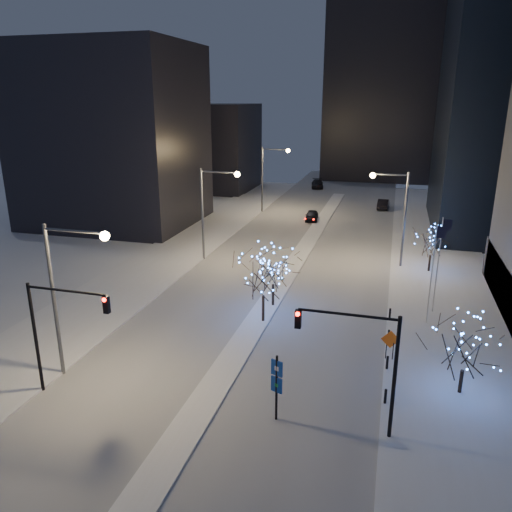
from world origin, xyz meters
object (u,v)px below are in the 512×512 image
(street_lamp_east, at_px, (396,207))
(car_mid, at_px, (383,204))
(holiday_tree_median_far, at_px, (273,266))
(street_lamp_w_far, at_px, (269,170))
(car_near, at_px, (312,216))
(car_far, at_px, (317,184))
(wayfinding_sign, at_px, (277,381))
(holiday_tree_median_near, at_px, (263,276))
(construction_sign, at_px, (390,342))
(holiday_tree_plaza_near, at_px, (466,347))
(traffic_signal_west, at_px, (56,322))
(street_lamp_w_mid, at_px, (211,202))
(street_lamp_w_near, at_px, (66,281))
(traffic_signal_east, at_px, (364,354))
(holiday_tree_plaza_far, at_px, (432,241))

(street_lamp_east, relative_size, car_mid, 2.10)
(holiday_tree_median_far, bearing_deg, street_lamp_w_far, 104.80)
(street_lamp_east, distance_m, car_near, 22.31)
(car_far, bearing_deg, wayfinding_sign, -92.55)
(street_lamp_east, bearing_deg, car_far, 108.21)
(holiday_tree_median_near, bearing_deg, holiday_tree_median_far, 90.00)
(car_mid, bearing_deg, construction_sign, 94.69)
(car_near, relative_size, car_mid, 0.92)
(holiday_tree_plaza_near, bearing_deg, traffic_signal_west, -164.45)
(street_lamp_w_mid, xyz_separation_m, wayfinding_sign, (13.35, -26.00, -4.07))
(street_lamp_w_mid, distance_m, holiday_tree_median_near, 17.09)
(car_mid, bearing_deg, street_lamp_w_near, 75.69)
(traffic_signal_east, xyz_separation_m, car_near, (-10.44, 47.20, -4.02))
(car_far, bearing_deg, street_lamp_east, -81.52)
(holiday_tree_median_far, distance_m, holiday_tree_plaza_far, 18.50)
(holiday_tree_median_near, bearing_deg, construction_sign, -20.26)
(traffic_signal_east, height_order, construction_sign, traffic_signal_east)
(street_lamp_w_near, xyz_separation_m, holiday_tree_plaza_near, (23.44, 4.38, -3.32))
(street_lamp_w_near, xyz_separation_m, traffic_signal_west, (0.50, -2.00, -1.74))
(street_lamp_w_near, bearing_deg, street_lamp_w_far, 90.00)
(wayfinding_sign, bearing_deg, holiday_tree_median_far, 126.55)
(street_lamp_w_far, xyz_separation_m, holiday_tree_median_near, (9.44, -39.01, -2.58))
(car_near, relative_size, holiday_tree_plaza_near, 0.89)
(car_mid, xyz_separation_m, holiday_tree_plaza_far, (5.56, -30.35, 2.53))
(street_lamp_east, height_order, construction_sign, street_lamp_east)
(street_lamp_w_near, relative_size, street_lamp_w_mid, 1.00)
(car_near, bearing_deg, street_lamp_w_mid, -114.87)
(traffic_signal_east, bearing_deg, construction_sign, 80.77)
(street_lamp_w_near, distance_m, street_lamp_w_mid, 25.00)
(car_far, xyz_separation_m, holiday_tree_median_near, (5.51, -62.89, 3.13))
(car_near, bearing_deg, holiday_tree_plaza_near, -74.59)
(street_lamp_w_mid, bearing_deg, street_lamp_w_far, 90.00)
(traffic_signal_west, height_order, car_mid, traffic_signal_west)
(traffic_signal_west, distance_m, holiday_tree_plaza_far, 36.68)
(street_lamp_w_far, bearing_deg, construction_sign, -65.71)
(car_near, xyz_separation_m, holiday_tree_median_far, (2.00, -31.92, 2.90))
(street_lamp_east, xyz_separation_m, wayfinding_sign, (-5.67, -29.00, -4.02))
(holiday_tree_median_near, xyz_separation_m, holiday_tree_plaza_far, (13.30, 16.14, -0.60))
(holiday_tree_plaza_near, bearing_deg, holiday_tree_median_near, 154.73)
(traffic_signal_west, relative_size, wayfinding_sign, 1.77)
(street_lamp_w_far, distance_m, car_mid, 19.59)
(street_lamp_w_near, height_order, traffic_signal_west, street_lamp_w_near)
(street_lamp_east, xyz_separation_m, traffic_signal_west, (-18.52, -30.00, -1.69))
(holiday_tree_median_near, distance_m, wayfinding_sign, 12.70)
(car_mid, xyz_separation_m, holiday_tree_median_near, (-7.74, -46.49, 3.14))
(street_lamp_east, distance_m, holiday_tree_plaza_far, 4.94)
(street_lamp_w_mid, xyz_separation_m, traffic_signal_west, (0.50, -27.00, -1.74))
(street_lamp_w_near, height_order, holiday_tree_median_far, street_lamp_w_near)
(holiday_tree_plaza_far, bearing_deg, car_near, 128.75)
(street_lamp_w_far, relative_size, holiday_tree_median_near, 1.74)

